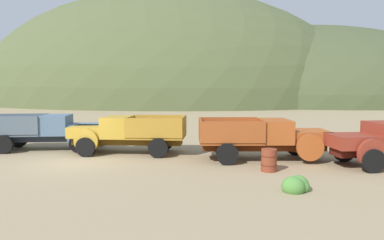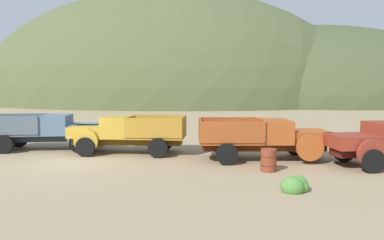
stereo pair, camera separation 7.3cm
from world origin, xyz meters
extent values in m
plane|color=#998460|center=(0.00, 0.00, 0.00)|extent=(300.00, 300.00, 0.00)
ellipsoid|color=#4C5633|center=(-16.19, 65.42, 0.00)|extent=(84.57, 66.56, 48.24)
ellipsoid|color=#424C2D|center=(14.02, 73.56, 0.00)|extent=(74.92, 65.60, 33.64)
ellipsoid|color=slate|center=(-7.18, 4.55, 0.75)|extent=(1.07, 1.46, 0.61)
cylinder|color=black|center=(-7.86, 5.42, 0.34)|extent=(0.69, 0.23, 0.68)
cube|color=#262D39|center=(-3.22, 2.70, 0.66)|extent=(5.82, 2.70, 0.36)
cube|color=slate|center=(-1.18, 3.38, 1.11)|extent=(2.26, 2.11, 0.55)
cube|color=#B7B2A8|center=(-0.36, 3.65, 1.09)|extent=(0.42, 1.07, 0.44)
cylinder|color=slate|center=(-1.11, 2.39, 0.76)|extent=(1.20, 0.55, 1.20)
cylinder|color=slate|center=(-1.71, 4.20, 0.76)|extent=(1.20, 0.55, 1.20)
cube|color=slate|center=(-2.69, 2.87, 1.36)|extent=(1.87, 2.18, 1.05)
cube|color=black|center=(-2.11, 3.06, 1.57)|extent=(0.54, 1.50, 0.59)
cube|color=#4D5B67|center=(-4.73, 2.19, 0.90)|extent=(3.41, 2.76, 0.12)
cube|color=#4D5B67|center=(-4.43, 1.28, 1.43)|extent=(2.83, 1.03, 0.95)
cube|color=#4D5B67|center=(-5.03, 3.11, 1.43)|extent=(2.83, 1.03, 0.95)
cylinder|color=black|center=(-1.09, 2.35, 0.48)|extent=(1.00, 0.57, 0.96)
cylinder|color=black|center=(-1.73, 4.25, 0.48)|extent=(1.00, 0.57, 0.96)
cylinder|color=black|center=(-4.65, 1.16, 0.48)|extent=(1.00, 0.57, 0.96)
cylinder|color=black|center=(-5.28, 3.07, 0.48)|extent=(1.00, 0.57, 0.96)
cube|color=#593D12|center=(1.49, 2.72, 0.66)|extent=(5.64, 1.78, 0.36)
cube|color=#B28928|center=(-0.54, 2.41, 1.11)|extent=(1.99, 1.95, 0.55)
cube|color=#B7B2A8|center=(-1.35, 2.29, 1.09)|extent=(0.25, 1.17, 0.44)
cylinder|color=#B28928|center=(-0.46, 3.45, 0.76)|extent=(1.21, 0.36, 1.20)
cylinder|color=#B28928|center=(-0.16, 1.44, 0.76)|extent=(1.21, 0.36, 1.20)
cube|color=#B28928|center=(0.97, 2.64, 1.36)|extent=(1.57, 2.14, 1.05)
cube|color=black|center=(0.39, 2.55, 1.57)|extent=(0.30, 1.66, 0.59)
cube|color=#A47826|center=(2.99, 2.94, 0.90)|extent=(3.08, 2.45, 0.12)
cube|color=#A47826|center=(2.84, 3.96, 1.43)|extent=(2.79, 0.52, 0.95)
cube|color=#A47826|center=(3.14, 1.93, 1.43)|extent=(2.79, 0.52, 0.95)
cube|color=#A47826|center=(4.32, 3.14, 1.43)|extent=(0.40, 2.04, 0.95)
cylinder|color=black|center=(-0.15, 1.39, 0.48)|extent=(0.99, 0.42, 0.96)
cylinder|color=black|center=(3.06, 4.03, 0.48)|extent=(0.99, 0.42, 0.96)
cylinder|color=black|center=(3.38, 1.92, 0.48)|extent=(0.99, 0.42, 0.96)
cube|color=#51220D|center=(8.31, 2.61, 0.66)|extent=(5.76, 2.30, 0.36)
cube|color=#A34C1E|center=(10.34, 3.09, 1.11)|extent=(2.16, 2.18, 0.55)
cube|color=#B7B2A8|center=(11.16, 3.29, 1.09)|extent=(0.37, 1.23, 0.44)
cylinder|color=#A34C1E|center=(10.36, 1.99, 0.76)|extent=(1.21, 0.45, 1.20)
cylinder|color=#A34C1E|center=(9.86, 4.09, 0.76)|extent=(1.21, 0.45, 1.20)
cube|color=#A34C1E|center=(8.83, 2.73, 1.36)|extent=(1.76, 2.33, 1.05)
cube|color=black|center=(9.41, 2.87, 1.57)|extent=(0.46, 1.73, 0.59)
cube|color=#97471E|center=(6.80, 2.25, 0.90)|extent=(3.29, 2.78, 0.12)
cube|color=#97471E|center=(7.05, 1.19, 1.43)|extent=(2.81, 0.76, 0.95)
cube|color=#97471E|center=(6.55, 3.31, 1.43)|extent=(2.81, 0.76, 0.95)
cube|color=#97471E|center=(5.46, 1.93, 1.43)|extent=(0.60, 2.14, 0.95)
cylinder|color=black|center=(9.85, 4.14, 0.48)|extent=(1.00, 0.49, 0.96)
cylinder|color=black|center=(6.83, 1.09, 0.48)|extent=(1.00, 0.49, 0.96)
cylinder|color=black|center=(6.30, 3.30, 0.48)|extent=(1.00, 0.49, 0.96)
cube|color=maroon|center=(12.05, 1.89, 1.11)|extent=(2.32, 2.23, 0.55)
cube|color=#B7B2A8|center=(11.23, 1.61, 1.09)|extent=(0.46, 1.14, 0.44)
cylinder|color=maroon|center=(11.95, 2.94, 0.76)|extent=(1.19, 0.56, 1.20)
cylinder|color=maroon|center=(12.62, 1.01, 0.76)|extent=(1.19, 0.56, 1.20)
cube|color=black|center=(12.99, 2.22, 1.57)|extent=(0.59, 1.60, 0.59)
cylinder|color=black|center=(11.93, 2.99, 0.48)|extent=(1.00, 0.58, 0.96)
cylinder|color=black|center=(12.64, 0.96, 0.48)|extent=(1.00, 0.58, 0.96)
cylinder|color=brown|center=(8.62, 0.29, 0.46)|extent=(0.63, 0.63, 0.92)
torus|color=#552315|center=(8.62, 0.29, 0.64)|extent=(0.67, 0.67, 0.03)
torus|color=#552315|center=(8.62, 0.29, 0.27)|extent=(0.67, 0.67, 0.03)
ellipsoid|color=olive|center=(13.36, 8.19, 0.14)|extent=(0.73, 0.65, 0.52)
ellipsoid|color=olive|center=(13.46, 8.00, 0.14)|extent=(0.59, 0.53, 0.51)
ellipsoid|color=olive|center=(13.39, 8.05, 0.18)|extent=(0.83, 0.75, 0.66)
ellipsoid|color=#4C8438|center=(9.61, -2.23, 0.18)|extent=(0.68, 0.61, 0.65)
ellipsoid|color=#4C8438|center=(9.44, -2.48, 0.18)|extent=(0.76, 0.68, 0.66)
ellipsoid|color=#4C8438|center=(9.65, -2.27, 0.14)|extent=(0.67, 0.60, 0.50)
ellipsoid|color=olive|center=(0.80, 9.71, 0.18)|extent=(0.60, 0.54, 0.64)
ellipsoid|color=olive|center=(1.02, 9.81, 0.22)|extent=(0.90, 0.81, 0.79)
ellipsoid|color=olive|center=(0.77, 9.72, 0.15)|extent=(0.60, 0.54, 0.56)
ellipsoid|color=#5B8E42|center=(5.78, 7.39, 0.20)|extent=(0.77, 0.69, 0.73)
ellipsoid|color=#5B8E42|center=(5.42, 7.49, 0.14)|extent=(0.71, 0.64, 0.50)
camera|label=1|loc=(8.77, -14.31, 3.42)|focal=33.55mm
camera|label=2|loc=(8.84, -14.29, 3.42)|focal=33.55mm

